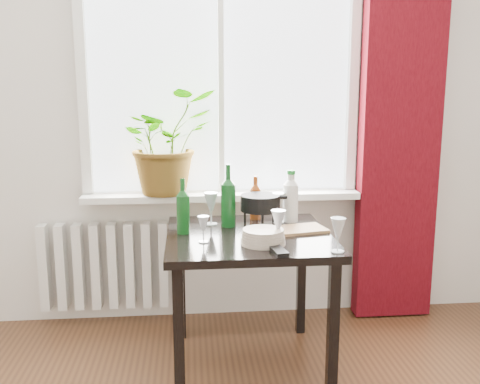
{
  "coord_description": "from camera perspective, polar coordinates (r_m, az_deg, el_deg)",
  "views": [
    {
      "loc": [
        -0.2,
        -1.13,
        1.49
      ],
      "look_at": [
        0.05,
        1.55,
        0.96
      ],
      "focal_mm": 40.0,
      "sensor_mm": 36.0,
      "label": 1
    }
  ],
  "objects": [
    {
      "name": "cutting_board",
      "position": [
        2.87,
        6.21,
        -3.99
      ],
      "size": [
        0.32,
        0.24,
        0.02
      ],
      "primitive_type": "cube",
      "rotation": [
        0.0,
        0.0,
        0.21
      ],
      "color": "olive",
      "rests_on": "table"
    },
    {
      "name": "cleaning_bottle",
      "position": [
        3.04,
        5.43,
        -0.38
      ],
      "size": [
        0.11,
        0.11,
        0.3
      ],
      "primitive_type": null,
      "rotation": [
        0.0,
        0.0,
        0.42
      ],
      "color": "silver",
      "rests_on": "table"
    },
    {
      "name": "curtain",
      "position": [
        3.52,
        16.75,
        7.41
      ],
      "size": [
        0.5,
        0.12,
        2.56
      ],
      "color": "#3A050B",
      "rests_on": "ground"
    },
    {
      "name": "bottle_amber",
      "position": [
        3.09,
        1.65,
        -0.56
      ],
      "size": [
        0.08,
        0.08,
        0.26
      ],
      "primitive_type": null,
      "rotation": [
        0.0,
        0.0,
        -0.27
      ],
      "color": "maroon",
      "rests_on": "table"
    },
    {
      "name": "fondue_pot",
      "position": [
        2.96,
        2.18,
        -1.93
      ],
      "size": [
        0.27,
        0.23,
        0.17
      ],
      "primitive_type": null,
      "rotation": [
        0.0,
        0.0,
        0.06
      ],
      "color": "black",
      "rests_on": "table"
    },
    {
      "name": "windowsill",
      "position": [
        3.36,
        -1.92,
        -0.41
      ],
      "size": [
        1.72,
        0.2,
        0.04
      ],
      "color": "white",
      "rests_on": "ground"
    },
    {
      "name": "wineglass_back_center",
      "position": [
        3.02,
        4.15,
        -1.65
      ],
      "size": [
        0.09,
        0.09,
        0.18
      ],
      "primitive_type": null,
      "rotation": [
        0.0,
        0.0,
        0.29
      ],
      "color": "#AFB8BD",
      "rests_on": "table"
    },
    {
      "name": "plate_stack",
      "position": [
        2.62,
        2.48,
        -4.81
      ],
      "size": [
        0.25,
        0.25,
        0.07
      ],
      "primitive_type": "cylinder",
      "rotation": [
        0.0,
        0.0,
        -0.16
      ],
      "color": "#C2B2A0",
      "rests_on": "table"
    },
    {
      "name": "radiator",
      "position": [
        3.54,
        -14.24,
        -7.62
      ],
      "size": [
        0.8,
        0.1,
        0.55
      ],
      "color": "silver",
      "rests_on": "ground"
    },
    {
      "name": "tv_remote",
      "position": [
        2.51,
        3.97,
        -6.15
      ],
      "size": [
        0.08,
        0.2,
        0.02
      ],
      "primitive_type": "cube",
      "rotation": [
        0.0,
        0.0,
        0.15
      ],
      "color": "black",
      "rests_on": "table"
    },
    {
      "name": "wineglass_far_right",
      "position": [
        2.51,
        10.4,
        -4.5
      ],
      "size": [
        0.09,
        0.09,
        0.17
      ],
      "primitive_type": null,
      "rotation": [
        0.0,
        0.0,
        -0.31
      ],
      "color": "silver",
      "rests_on": "table"
    },
    {
      "name": "wineglass_front_right",
      "position": [
        2.62,
        4.1,
        -3.69
      ],
      "size": [
        0.09,
        0.09,
        0.17
      ],
      "primitive_type": null,
      "rotation": [
        0.0,
        0.0,
        0.4
      ],
      "color": "#B8BCC6",
      "rests_on": "table"
    },
    {
      "name": "wine_bottle_right",
      "position": [
        2.92,
        -1.26,
        -0.32
      ],
      "size": [
        0.09,
        0.09,
        0.35
      ],
      "primitive_type": null,
      "rotation": [
        0.0,
        0.0,
        0.1
      ],
      "color": "#0B3B12",
      "rests_on": "table"
    },
    {
      "name": "potted_plant",
      "position": [
        3.31,
        -7.91,
        5.31
      ],
      "size": [
        0.75,
        0.73,
        0.64
      ],
      "primitive_type": "imported",
      "rotation": [
        0.0,
        0.0,
        0.56
      ],
      "color": "#25701E",
      "rests_on": "windowsill"
    },
    {
      "name": "wine_bottle_left",
      "position": [
        2.8,
        -6.1,
        -1.46
      ],
      "size": [
        0.08,
        0.08,
        0.29
      ],
      "primitive_type": null,
      "rotation": [
        0.0,
        0.0,
        -0.25
      ],
      "color": "#0B3E11",
      "rests_on": "table"
    },
    {
      "name": "table",
      "position": [
        2.83,
        0.91,
        -6.29
      ],
      "size": [
        0.85,
        0.85,
        0.74
      ],
      "color": "black",
      "rests_on": "ground"
    },
    {
      "name": "wineglass_front_left",
      "position": [
        2.64,
        -3.92,
        -3.97
      ],
      "size": [
        0.07,
        0.07,
        0.14
      ],
      "primitive_type": null,
      "rotation": [
        0.0,
        0.0,
        -0.26
      ],
      "color": "silver",
      "rests_on": "table"
    },
    {
      "name": "wineglass_back_left",
      "position": [
        2.97,
        -3.12,
        -1.74
      ],
      "size": [
        0.08,
        0.08,
        0.19
      ],
      "primitive_type": null,
      "rotation": [
        0.0,
        0.0,
        0.08
      ],
      "color": "#B2BBC0",
      "rests_on": "table"
    },
    {
      "name": "window",
      "position": [
        3.36,
        -2.08,
        12.9
      ],
      "size": [
        1.72,
        0.08,
        1.62
      ],
      "color": "white",
      "rests_on": "ground"
    }
  ]
}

